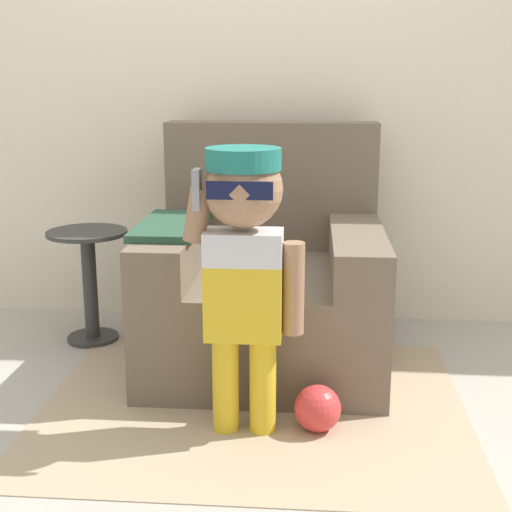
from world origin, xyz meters
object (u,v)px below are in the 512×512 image
armchair (266,282)px  side_table (89,275)px  person_child (244,248)px  toy_ball (318,408)px

armchair → side_table: (-0.82, 0.12, -0.02)m
person_child → toy_ball: bearing=4.8°
armchair → side_table: 0.83m
person_child → armchair: bearing=87.9°
toy_ball → side_table: bearing=142.7°
side_table → toy_ball: bearing=-37.3°
armchair → side_table: armchair is taller
armchair → side_table: size_ratio=1.91×
armchair → person_child: size_ratio=1.02×
person_child → side_table: 1.19m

